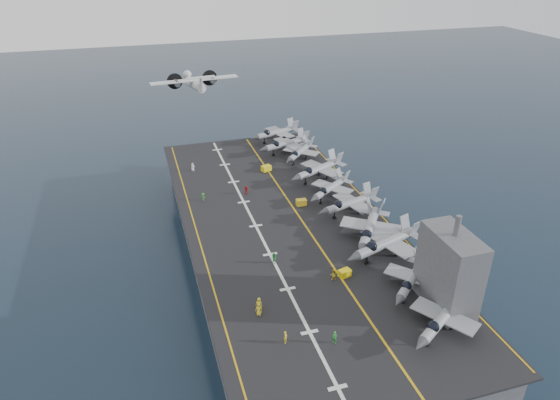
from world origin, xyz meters
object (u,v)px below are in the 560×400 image
object	(u,v)px
transport_plane	(195,85)
island_superstructure	(450,262)
fighter_jet_0	(443,317)
tow_cart_a	(345,273)

from	to	relation	value
transport_plane	island_superstructure	bearing A→B (deg)	-75.54
fighter_jet_0	transport_plane	world-z (taller)	transport_plane
fighter_jet_0	island_superstructure	bearing A→B (deg)	54.09
tow_cart_a	transport_plane	distance (m)	80.36
island_superstructure	fighter_jet_0	bearing A→B (deg)	-125.91
fighter_jet_0	tow_cart_a	distance (m)	17.36
tow_cart_a	fighter_jet_0	bearing A→B (deg)	-63.62
island_superstructure	fighter_jet_0	world-z (taller)	island_superstructure
island_superstructure	transport_plane	size ratio (longest dim) A/B	0.58
fighter_jet_0	transport_plane	distance (m)	96.60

